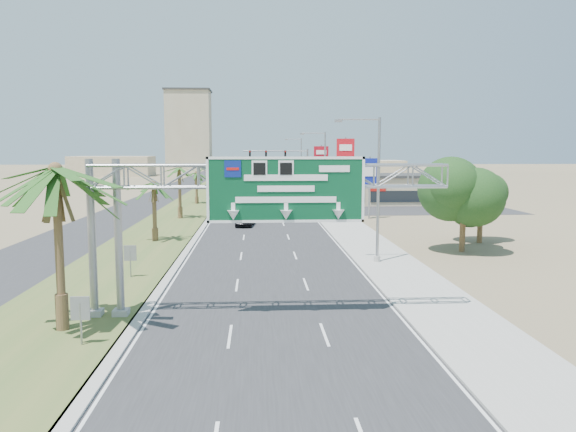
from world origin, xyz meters
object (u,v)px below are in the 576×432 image
at_px(car_right_lane, 287,203).
at_px(pole_sign_blue, 370,174).
at_px(sign_gantry, 252,188).
at_px(signal_mast, 295,169).
at_px(car_far, 253,190).
at_px(car_mid_lane, 274,203).
at_px(car_left_lane, 245,219).
at_px(store_building, 410,190).
at_px(pole_sign_red_far, 321,157).
at_px(pole_sign_red_near, 345,152).
at_px(palm_near, 55,171).

xyz_separation_m(car_right_lane, pole_sign_blue, (8.68, -12.60, 4.43)).
bearing_deg(sign_gantry, pole_sign_blue, 70.63).
xyz_separation_m(signal_mast, car_far, (-6.58, 14.88, -4.21)).
height_order(car_mid_lane, car_right_lane, car_right_lane).
distance_m(car_left_lane, pole_sign_blue, 15.65).
distance_m(store_building, car_right_lane, 19.78).
height_order(car_far, pole_sign_red_far, pole_sign_red_far).
bearing_deg(pole_sign_red_near, pole_sign_red_far, 103.09).
bearing_deg(car_mid_lane, car_right_lane, 15.75).
bearing_deg(palm_near, sign_gantry, 13.32).
bearing_deg(sign_gantry, pole_sign_red_far, 80.34).
bearing_deg(pole_sign_red_near, pole_sign_blue, -86.38).
xyz_separation_m(car_left_lane, car_far, (0.62, 45.18, -0.08)).
distance_m(palm_near, pole_sign_red_far, 63.68).
relative_size(store_building, pole_sign_red_far, 2.09).
bearing_deg(pole_sign_red_near, car_left_lane, -126.48).
xyz_separation_m(car_mid_lane, car_right_lane, (1.81, 0.39, 0.05)).
bearing_deg(car_right_lane, pole_sign_red_near, -3.63).
bearing_deg(palm_near, store_building, 61.72).
bearing_deg(sign_gantry, car_far, 90.26).
bearing_deg(sign_gantry, pole_sign_red_near, 76.13).
bearing_deg(pole_sign_blue, car_mid_lane, 130.66).
relative_size(store_building, car_right_lane, 3.48).
distance_m(sign_gantry, signal_mast, 62.37).
relative_size(car_far, pole_sign_red_near, 0.46).
distance_m(car_mid_lane, car_right_lane, 1.85).
height_order(store_building, car_mid_lane, store_building).
bearing_deg(car_right_lane, signal_mast, 78.39).
bearing_deg(signal_mast, car_right_lane, -98.59).
height_order(palm_near, car_mid_lane, palm_near).
xyz_separation_m(signal_mast, car_left_lane, (-7.20, -30.29, -4.13)).
bearing_deg(car_right_lane, car_left_lane, -109.57).
distance_m(sign_gantry, car_right_lane, 50.20).
xyz_separation_m(sign_gantry, signal_mast, (6.23, 62.05, -1.21)).
distance_m(palm_near, pole_sign_blue, 44.47).
height_order(car_right_lane, pole_sign_red_near, pole_sign_red_near).
bearing_deg(car_left_lane, car_mid_lane, 84.63).
distance_m(palm_near, car_left_lane, 34.99).
height_order(store_building, car_left_lane, store_building).
bearing_deg(car_mid_lane, signal_mast, 77.57).
distance_m(car_left_lane, pole_sign_red_near, 23.27).
xyz_separation_m(palm_near, signal_mast, (14.37, 63.97, -2.08)).
bearing_deg(car_mid_lane, pole_sign_red_near, 5.48).
relative_size(pole_sign_red_near, pole_sign_red_far, 1.11).
distance_m(car_far, pole_sign_red_far, 21.55).
height_order(pole_sign_red_near, pole_sign_blue, pole_sign_red_near).
distance_m(signal_mast, pole_sign_red_near, 14.05).
height_order(sign_gantry, car_far, sign_gantry).
height_order(pole_sign_red_near, pole_sign_red_far, pole_sign_red_near).
bearing_deg(pole_sign_red_near, car_right_lane, 179.39).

